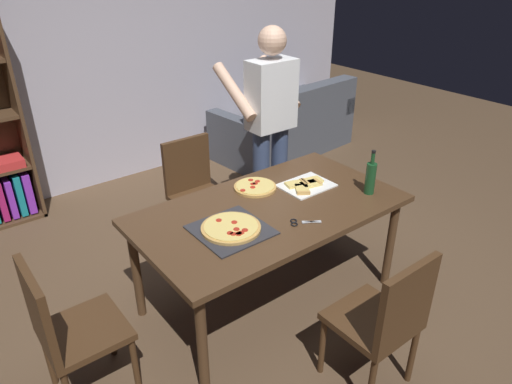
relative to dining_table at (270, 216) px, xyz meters
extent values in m
plane|color=brown|center=(0.00, 0.00, -0.68)|extent=(12.00, 12.00, 0.00)
cube|color=#BCB7C6|center=(0.00, 2.60, 0.72)|extent=(6.40, 0.10, 2.80)
cube|color=#4C331E|center=(0.00, 0.00, 0.05)|extent=(1.76, 0.98, 0.04)
cylinder|color=#4C331E|center=(-0.80, -0.41, -0.33)|extent=(0.06, 0.06, 0.71)
cylinder|color=#4C331E|center=(0.80, -0.41, -0.33)|extent=(0.06, 0.06, 0.71)
cylinder|color=#4C331E|center=(-0.80, 0.41, -0.33)|extent=(0.06, 0.06, 0.71)
cylinder|color=#4C331E|center=(0.80, 0.41, -0.33)|extent=(0.06, 0.06, 0.71)
cube|color=#472D19|center=(0.00, -0.89, -0.25)|extent=(0.42, 0.42, 0.04)
cube|color=#472D19|center=(0.00, -1.08, -0.01)|extent=(0.42, 0.04, 0.45)
cylinder|color=#472D19|center=(0.18, -0.71, -0.48)|extent=(0.04, 0.04, 0.41)
cylinder|color=#472D19|center=(-0.18, -0.71, -0.48)|extent=(0.04, 0.04, 0.41)
cylinder|color=#472D19|center=(0.18, -1.07, -0.48)|extent=(0.04, 0.04, 0.41)
cube|color=#472D19|center=(0.00, 0.89, -0.25)|extent=(0.42, 0.42, 0.04)
cube|color=#472D19|center=(0.00, 1.08, -0.01)|extent=(0.42, 0.04, 0.45)
cylinder|color=#472D19|center=(-0.18, 0.71, -0.48)|extent=(0.04, 0.04, 0.41)
cylinder|color=#472D19|center=(0.18, 0.71, -0.48)|extent=(0.04, 0.04, 0.41)
cylinder|color=#472D19|center=(-0.18, 1.07, -0.48)|extent=(0.04, 0.04, 0.41)
cylinder|color=#472D19|center=(0.18, 1.07, -0.48)|extent=(0.04, 0.04, 0.41)
cube|color=#472D19|center=(-1.28, 0.00, -0.25)|extent=(0.42, 0.42, 0.04)
cube|color=#472D19|center=(-1.47, 0.00, -0.01)|extent=(0.04, 0.42, 0.45)
cylinder|color=#472D19|center=(-1.10, -0.18, -0.48)|extent=(0.04, 0.04, 0.41)
cylinder|color=#472D19|center=(-1.10, 0.18, -0.48)|extent=(0.04, 0.04, 0.41)
cylinder|color=#472D19|center=(-1.46, 0.18, -0.48)|extent=(0.04, 0.04, 0.41)
cube|color=#4C515B|center=(1.90, 2.05, -0.48)|extent=(1.77, 1.00, 0.40)
cube|color=#4C515B|center=(1.93, 1.73, -0.06)|extent=(1.71, 0.35, 0.45)
cube|color=#4C515B|center=(2.67, 2.12, -0.18)|extent=(0.24, 0.86, 0.20)
cube|color=#4C515B|center=(1.13, 1.98, -0.18)|extent=(0.24, 0.86, 0.20)
cube|color=#513823|center=(-0.94, 2.35, 0.29)|extent=(0.03, 0.35, 1.95)
cube|color=#B21E66|center=(-1.25, 2.33, -0.45)|extent=(0.05, 0.22, 0.37)
cube|color=purple|center=(-1.17, 2.33, -0.46)|extent=(0.05, 0.22, 0.36)
cube|color=teal|center=(-1.10, 2.33, -0.44)|extent=(0.05, 0.22, 0.39)
cube|color=purple|center=(-1.02, 2.33, -0.44)|extent=(0.06, 0.22, 0.39)
cube|color=red|center=(-1.17, 2.33, -0.13)|extent=(0.37, 0.25, 0.07)
cylinder|color=#38476B|center=(0.71, 0.74, -0.21)|extent=(0.14, 0.14, 0.95)
cylinder|color=#38476B|center=(0.51, 0.74, -0.21)|extent=(0.14, 0.14, 0.95)
cube|color=white|center=(0.61, 0.74, 0.54)|extent=(0.38, 0.22, 0.55)
sphere|color=#E0B293|center=(0.61, 0.74, 0.96)|extent=(0.22, 0.22, 0.22)
cylinder|color=#E0B293|center=(0.84, 0.92, 0.57)|extent=(0.09, 0.50, 0.39)
cylinder|color=#E0B293|center=(0.38, 0.92, 0.57)|extent=(0.09, 0.50, 0.39)
cube|color=#2D2D33|center=(-0.37, -0.08, 0.07)|extent=(0.42, 0.42, 0.01)
cylinder|color=tan|center=(-0.37, -0.08, 0.09)|extent=(0.36, 0.36, 0.02)
cylinder|color=#EACC6B|center=(-0.37, -0.08, 0.10)|extent=(0.32, 0.32, 0.01)
cylinder|color=#B22819|center=(-0.33, -0.06, 0.10)|extent=(0.04, 0.04, 0.00)
cylinder|color=#B22819|center=(-0.33, -0.17, 0.10)|extent=(0.04, 0.04, 0.00)
cylinder|color=#B22819|center=(-0.36, -0.13, 0.10)|extent=(0.04, 0.04, 0.00)
cylinder|color=#B22819|center=(-0.38, -0.17, 0.10)|extent=(0.04, 0.04, 0.00)
cylinder|color=#B22819|center=(-0.42, -0.14, 0.10)|extent=(0.04, 0.04, 0.00)
cylinder|color=#B22819|center=(-0.36, -0.18, 0.10)|extent=(0.04, 0.04, 0.00)
cylinder|color=#B22819|center=(-0.39, -0.18, 0.10)|extent=(0.04, 0.04, 0.00)
cylinder|color=#B22819|center=(-0.41, -0.16, 0.10)|extent=(0.04, 0.04, 0.00)
cylinder|color=#B22819|center=(-0.39, 0.02, 0.10)|extent=(0.04, 0.04, 0.00)
cube|color=white|center=(0.40, 0.08, 0.07)|extent=(0.36, 0.28, 0.01)
cube|color=#EACC6B|center=(0.42, 0.06, 0.09)|extent=(0.15, 0.11, 0.02)
cube|color=tan|center=(0.48, 0.05, 0.09)|extent=(0.04, 0.09, 0.02)
cube|color=#EACC6B|center=(0.46, 0.09, 0.09)|extent=(0.16, 0.12, 0.02)
cube|color=tan|center=(0.41, 0.10, 0.09)|extent=(0.04, 0.09, 0.02)
cube|color=#EACC6B|center=(0.33, 0.12, 0.09)|extent=(0.16, 0.12, 0.02)
cube|color=tan|center=(0.39, 0.10, 0.09)|extent=(0.05, 0.09, 0.02)
cube|color=#EACC6B|center=(0.32, 0.03, 0.09)|extent=(0.15, 0.17, 0.02)
cube|color=tan|center=(0.28, -0.02, 0.09)|extent=(0.09, 0.07, 0.02)
cylinder|color=#194723|center=(0.67, -0.26, 0.18)|extent=(0.07, 0.07, 0.22)
cylinder|color=#194723|center=(0.67, -0.26, 0.33)|extent=(0.03, 0.03, 0.08)
cylinder|color=black|center=(0.67, -0.26, 0.38)|extent=(0.03, 0.03, 0.02)
cube|color=silver|center=(0.08, -0.31, 0.07)|extent=(0.11, 0.07, 0.01)
cube|color=silver|center=(0.08, -0.31, 0.07)|extent=(0.10, 0.09, 0.01)
torus|color=black|center=(0.00, -0.23, 0.07)|extent=(0.06, 0.06, 0.01)
torus|color=black|center=(-0.02, -0.26, 0.07)|extent=(0.06, 0.06, 0.01)
cylinder|color=tan|center=(0.09, 0.27, 0.08)|extent=(0.30, 0.30, 0.02)
cylinder|color=#EACC6B|center=(0.09, 0.27, 0.09)|extent=(0.27, 0.27, 0.01)
cylinder|color=#B22819|center=(0.05, 0.26, 0.09)|extent=(0.04, 0.04, 0.00)
cylinder|color=#B22819|center=(-0.03, 0.26, 0.09)|extent=(0.04, 0.04, 0.00)
cylinder|color=#B22819|center=(0.09, 0.30, 0.09)|extent=(0.04, 0.04, 0.00)
cylinder|color=#B22819|center=(0.14, 0.31, 0.09)|extent=(0.04, 0.04, 0.00)
cylinder|color=#B22819|center=(0.10, 0.29, 0.09)|extent=(0.04, 0.04, 0.00)
cylinder|color=#B22819|center=(0.11, 0.36, 0.09)|extent=(0.04, 0.04, 0.00)
camera|label=1|loc=(-1.70, -2.04, 1.57)|focal=32.79mm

